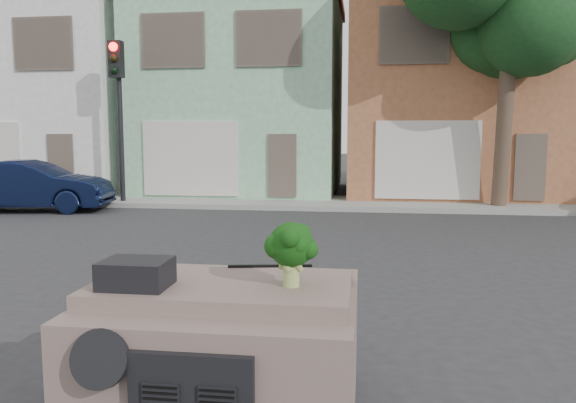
# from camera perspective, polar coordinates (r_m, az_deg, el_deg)

# --- Properties ---
(ground_plane) EXTENTS (120.00, 120.00, 0.00)m
(ground_plane) POSITION_cam_1_polar(r_m,az_deg,el_deg) (7.54, -0.56, -10.31)
(ground_plane) COLOR #303033
(ground_plane) RESTS_ON ground
(sidewalk) EXTENTS (40.00, 3.00, 0.15)m
(sidewalk) POSITION_cam_1_polar(r_m,az_deg,el_deg) (17.79, 4.34, -0.15)
(sidewalk) COLOR gray
(sidewalk) RESTS_ON ground
(townhouse_white) EXTENTS (7.20, 8.20, 7.55)m
(townhouse_white) POSITION_cam_1_polar(r_m,az_deg,el_deg) (24.81, -21.64, 9.92)
(townhouse_white) COLOR white
(townhouse_white) RESTS_ON ground
(townhouse_mint) EXTENTS (7.20, 8.20, 7.55)m
(townhouse_mint) POSITION_cam_1_polar(r_m,az_deg,el_deg) (22.16, -4.16, 10.80)
(townhouse_mint) COLOR #91CA9F
(townhouse_mint) RESTS_ON ground
(townhouse_tan) EXTENTS (7.20, 8.20, 7.55)m
(townhouse_tan) POSITION_cam_1_polar(r_m,az_deg,el_deg) (21.89, 15.78, 10.62)
(townhouse_tan) COLOR #A3633F
(townhouse_tan) RESTS_ON ground
(navy_sedan) EXTENTS (4.69, 2.29, 1.48)m
(navy_sedan) POSITION_cam_1_polar(r_m,az_deg,el_deg) (18.00, -24.55, -0.91)
(navy_sedan) COLOR black
(navy_sedan) RESTS_ON ground
(traffic_signal) EXTENTS (0.40, 0.40, 5.10)m
(traffic_signal) POSITION_cam_1_polar(r_m,az_deg,el_deg) (18.27, -16.78, 7.54)
(traffic_signal) COLOR black
(traffic_signal) RESTS_ON ground
(tree_near) EXTENTS (4.40, 4.00, 8.50)m
(tree_near) POSITION_cam_1_polar(r_m,az_deg,el_deg) (17.51, 21.34, 13.00)
(tree_near) COLOR #163C19
(tree_near) RESTS_ON ground
(car_dashboard) EXTENTS (2.00, 1.80, 1.12)m
(car_dashboard) POSITION_cam_1_polar(r_m,az_deg,el_deg) (4.57, -6.20, -14.49)
(car_dashboard) COLOR #77615A
(car_dashboard) RESTS_ON ground
(instrument_hump) EXTENTS (0.48, 0.38, 0.20)m
(instrument_hump) POSITION_cam_1_polar(r_m,az_deg,el_deg) (4.23, -15.18, -7.06)
(instrument_hump) COLOR black
(instrument_hump) RESTS_ON car_dashboard
(wiper_arm) EXTENTS (0.69, 0.15, 0.02)m
(wiper_arm) POSITION_cam_1_polar(r_m,az_deg,el_deg) (4.70, -1.83, -6.56)
(wiper_arm) COLOR black
(wiper_arm) RESTS_ON car_dashboard
(broccoli) EXTENTS (0.55, 0.55, 0.48)m
(broccoli) POSITION_cam_1_polar(r_m,az_deg,el_deg) (4.08, 0.33, -5.32)
(broccoli) COLOR #0E340B
(broccoli) RESTS_ON car_dashboard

